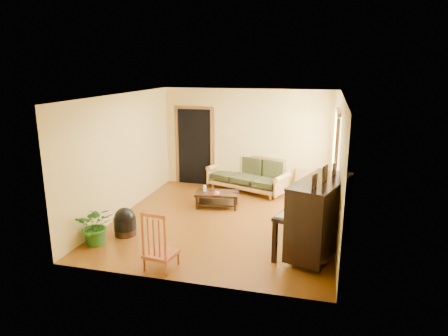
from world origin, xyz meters
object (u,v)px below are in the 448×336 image
(ceramic_crock, at_px, (316,190))
(armchair, at_px, (310,207))
(potted_plant, at_px, (96,225))
(sofa, at_px, (247,174))
(red_chair, at_px, (161,239))
(footstool, at_px, (125,225))
(piano, at_px, (319,218))
(coffee_table, at_px, (217,200))

(ceramic_crock, bearing_deg, armchair, -91.66)
(armchair, bearing_deg, potted_plant, -164.68)
(armchair, height_order, potted_plant, armchair)
(ceramic_crock, bearing_deg, sofa, -176.26)
(ceramic_crock, bearing_deg, red_chair, -117.33)
(sofa, distance_m, ceramic_crock, 1.80)
(sofa, bearing_deg, footstool, -97.44)
(piano, height_order, ceramic_crock, piano)
(red_chair, relative_size, ceramic_crock, 3.74)
(piano, xyz_separation_m, red_chair, (-2.42, -1.08, -0.17))
(armchair, relative_size, piano, 0.61)
(piano, bearing_deg, potted_plant, -153.07)
(piano, relative_size, footstool, 3.55)
(potted_plant, bearing_deg, sofa, 62.06)
(piano, relative_size, ceramic_crock, 5.72)
(armchair, bearing_deg, piano, -89.80)
(sofa, height_order, ceramic_crock, sofa)
(footstool, bearing_deg, coffee_table, 56.27)
(coffee_table, xyz_separation_m, armchair, (2.12, -0.76, 0.29))
(coffee_table, bearing_deg, piano, -39.22)
(footstool, height_order, potted_plant, potted_plant)
(footstool, xyz_separation_m, potted_plant, (-0.30, -0.50, 0.17))
(coffee_table, height_order, armchair, armchair)
(piano, distance_m, potted_plant, 3.96)
(sofa, bearing_deg, potted_plant, -98.00)
(sofa, height_order, coffee_table, sofa)
(armchair, bearing_deg, red_chair, -144.34)
(footstool, height_order, ceramic_crock, footstool)
(sofa, height_order, piano, piano)
(sofa, xyz_separation_m, piano, (1.89, -3.25, 0.23))
(sofa, distance_m, footstool, 3.74)
(sofa, relative_size, armchair, 2.24)
(sofa, bearing_deg, red_chair, -77.05)
(red_chair, xyz_separation_m, potted_plant, (-1.49, 0.53, -0.13))
(sofa, xyz_separation_m, armchair, (1.70, -2.13, 0.02))
(coffee_table, relative_size, footstool, 2.28)
(piano, bearing_deg, sofa, 138.91)
(coffee_table, height_order, footstool, footstool)
(coffee_table, relative_size, potted_plant, 1.32)
(piano, xyz_separation_m, ceramic_crock, (-0.12, 3.37, -0.54))
(red_chair, bearing_deg, armchair, 52.78)
(ceramic_crock, bearing_deg, footstool, -135.46)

